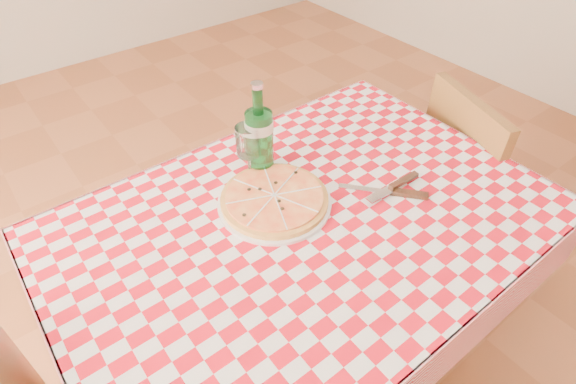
{
  "coord_description": "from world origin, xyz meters",
  "views": [
    {
      "loc": [
        -0.55,
        -0.63,
        1.6
      ],
      "look_at": [
        -0.02,
        0.06,
        0.82
      ],
      "focal_mm": 28.0,
      "sensor_mm": 36.0,
      "label": 1
    }
  ],
  "objects_px": {
    "water_bottle": "(259,130)",
    "chair_near": "(469,181)",
    "pizza_plate": "(274,198)",
    "wine_glass": "(249,153)",
    "dining_table": "(307,243)"
  },
  "relations": [
    {
      "from": "chair_near",
      "to": "wine_glass",
      "type": "distance_m",
      "value": 0.92
    },
    {
      "from": "chair_near",
      "to": "water_bottle",
      "type": "relative_size",
      "value": 3.01
    },
    {
      "from": "chair_near",
      "to": "water_bottle",
      "type": "xyz_separation_m",
      "value": [
        -0.77,
        0.26,
        0.41
      ]
    },
    {
      "from": "chair_near",
      "to": "dining_table",
      "type": "bearing_deg",
      "value": -162.73
    },
    {
      "from": "wine_glass",
      "to": "chair_near",
      "type": "bearing_deg",
      "value": -17.87
    },
    {
      "from": "dining_table",
      "to": "wine_glass",
      "type": "bearing_deg",
      "value": 95.7
    },
    {
      "from": "water_bottle",
      "to": "pizza_plate",
      "type": "bearing_deg",
      "value": -111.23
    },
    {
      "from": "chair_near",
      "to": "pizza_plate",
      "type": "height_order",
      "value": "chair_near"
    },
    {
      "from": "chair_near",
      "to": "pizza_plate",
      "type": "xyz_separation_m",
      "value": [
        -0.82,
        0.12,
        0.28
      ]
    },
    {
      "from": "dining_table",
      "to": "chair_near",
      "type": "distance_m",
      "value": 0.8
    },
    {
      "from": "water_bottle",
      "to": "wine_glass",
      "type": "relative_size",
      "value": 1.68
    },
    {
      "from": "chair_near",
      "to": "wine_glass",
      "type": "relative_size",
      "value": 5.08
    },
    {
      "from": "pizza_plate",
      "to": "water_bottle",
      "type": "relative_size",
      "value": 1.08
    },
    {
      "from": "pizza_plate",
      "to": "wine_glass",
      "type": "bearing_deg",
      "value": 84.31
    },
    {
      "from": "water_bottle",
      "to": "chair_near",
      "type": "bearing_deg",
      "value": -18.93
    }
  ]
}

